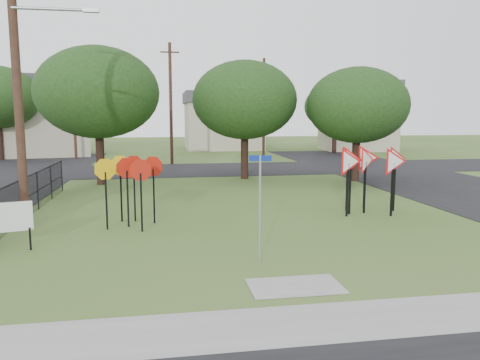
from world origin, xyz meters
The scene contains 22 objects.
ground centered at (0.00, 0.00, 0.00)m, with size 140.00×140.00×0.00m, color #3A5921.
sidewalk centered at (0.00, -4.20, 0.01)m, with size 30.00×1.60×0.02m, color gray.
planting_strip centered at (0.00, -5.40, 0.01)m, with size 30.00×0.80×0.02m, color #3A5921.
street_right centered at (12.00, 10.00, 0.01)m, with size 8.00×50.00×0.02m, color black.
street_far centered at (0.00, 20.00, 0.01)m, with size 60.00×8.00×0.02m, color black.
curb_pad centered at (0.00, -2.40, 0.01)m, with size 2.00×1.20×0.02m, color gray.
street_name_sign centered at (-0.39, -0.56, 1.57)m, with size 0.55×0.15×2.70m.
stop_sign_cluster centered at (-3.82, 4.03, 1.73)m, with size 2.17×1.75×2.32m.
yield_sign_cluster centered at (4.82, 4.71, 1.89)m, with size 3.24×1.77×2.58m.
info_board centered at (-6.83, 1.49, 0.90)m, with size 1.05×0.32×1.35m.
utility_pole_main centered at (-7.24, 4.50, 5.21)m, with size 3.55×0.33×10.00m.
far_pole_a centered at (-2.00, 24.00, 4.60)m, with size 1.40×0.24×9.00m.
far_pole_b centered at (6.00, 28.00, 4.35)m, with size 1.40×0.24×8.50m.
far_pole_c centered at (-10.00, 30.00, 4.60)m, with size 1.40×0.24×9.00m.
fence_run centered at (-7.60, 6.25, 0.78)m, with size 0.05×11.55×1.50m.
house_left centered at (-14.00, 34.00, 3.65)m, with size 10.58×8.88×7.20m.
house_mid centered at (4.00, 40.00, 3.15)m, with size 8.40×8.40×6.20m.
house_right centered at (18.00, 36.00, 3.65)m, with size 8.30×8.30×7.20m.
tree_near_left centered at (-6.00, 14.00, 4.86)m, with size 6.40×6.40×7.27m.
tree_near_mid centered at (2.00, 15.00, 4.54)m, with size 6.00×6.00×6.80m.
tree_near_right centered at (8.00, 13.00, 4.22)m, with size 5.60×5.60×6.33m.
tree_far_right centered at (14.00, 32.00, 4.54)m, with size 6.00×6.00×6.80m.
Camera 1 is at (-2.79, -11.74, 3.66)m, focal length 35.00 mm.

